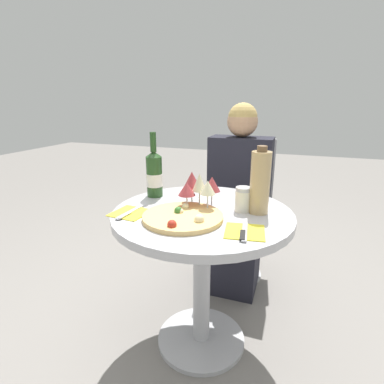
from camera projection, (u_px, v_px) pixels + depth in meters
name	position (u px, v px, depth m)	size (l,w,h in m)	color
ground_plane	(201.00, 340.00, 1.57)	(12.00, 12.00, 0.00)	gray
dining_table	(202.00, 244.00, 1.41)	(0.81, 0.81, 0.72)	#B2B2B7
chair_behind_diner	(240.00, 210.00, 2.10)	(0.41, 0.41, 0.96)	#ADADB2
seated_diner	(236.00, 208.00, 1.95)	(0.40, 0.41, 1.19)	black
pizza_large	(183.00, 217.00, 1.26)	(0.34, 0.34, 0.05)	#DBB26B
wine_bottle	(154.00, 174.00, 1.53)	(0.08, 0.08, 0.33)	#23471E
tall_carafe	(260.00, 182.00, 1.30)	(0.09, 0.09, 0.30)	tan
sugar_shaker	(243.00, 199.00, 1.34)	(0.07, 0.07, 0.11)	silver
wine_glass_center	(200.00, 183.00, 1.35)	(0.07, 0.07, 0.17)	silver
wine_glass_back_right	(212.00, 185.00, 1.37)	(0.08, 0.08, 0.15)	silver
wine_glass_back_left	(192.00, 181.00, 1.40)	(0.08, 0.08, 0.16)	silver
wine_glass_front_right	(208.00, 188.00, 1.31)	(0.07, 0.07, 0.15)	silver
wine_glass_front_left	(187.00, 189.00, 1.34)	(0.08, 0.08, 0.13)	silver
place_setting_left	(130.00, 213.00, 1.32)	(0.16, 0.19, 0.01)	yellow
place_setting_right	(245.00, 232.00, 1.13)	(0.17, 0.19, 0.01)	yellow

